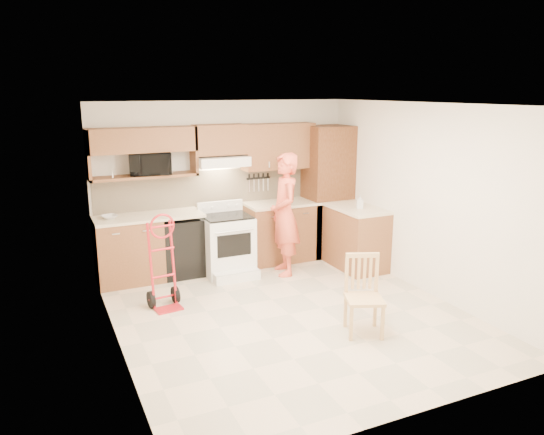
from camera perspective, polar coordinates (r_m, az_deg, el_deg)
floor at (r=6.49m, az=1.87°, el=-10.53°), size 4.00×4.50×0.02m
ceiling at (r=5.92m, az=2.06°, el=12.30°), size 4.00×4.50×0.02m
wall_back at (r=8.13m, az=-5.19°, el=3.72°), size 4.00×0.02×2.50m
wall_front at (r=4.27m, az=15.72°, el=-6.09°), size 4.00×0.02×2.50m
wall_left at (r=5.51m, az=-17.09°, el=-1.69°), size 0.02×4.50×2.50m
wall_right at (r=7.19m, az=16.45°, el=1.89°), size 0.02×4.50×2.50m
backsplash at (r=8.11m, az=-5.12°, el=3.35°), size 3.92×0.03×0.55m
lower_cab_left at (r=7.65m, az=-15.29°, el=-3.53°), size 0.90×0.60×0.90m
dishwasher at (r=7.80m, az=-9.84°, el=-3.09°), size 0.60×0.60×0.85m
lower_cab_right at (r=8.33m, az=1.03°, el=-1.61°), size 1.14×0.60×0.90m
countertop_left at (r=7.58m, az=-13.28°, el=0.12°), size 1.50×0.63×0.04m
countertop_right at (r=8.22m, az=1.05°, el=1.55°), size 1.14×0.63×0.04m
cab_return_right at (r=8.08m, az=9.08°, el=-2.28°), size 0.60×1.00×0.90m
countertop_return at (r=7.97m, az=9.21°, el=0.97°), size 0.63×1.00×0.04m
pantry_tall at (r=8.57m, az=6.00°, el=2.87°), size 0.70×0.60×2.10m
upper_cab_left at (r=7.54m, az=-13.94°, el=8.19°), size 1.50×0.33×0.34m
upper_shelf_mw at (r=7.60m, az=-13.71°, el=4.37°), size 1.50×0.33×0.04m
upper_cab_center at (r=7.83m, az=-5.70°, el=8.43°), size 0.76×0.33×0.44m
upper_cab_right at (r=8.20m, az=0.66°, el=7.75°), size 1.14×0.33×0.70m
range_hood at (r=7.80m, az=-5.49°, el=6.12°), size 0.76×0.46×0.14m
knife_strip at (r=8.27m, az=-1.46°, el=3.88°), size 0.40×0.05×0.29m
microwave at (r=7.59m, az=-13.14°, el=5.74°), size 0.62×0.46×0.31m
range at (r=7.68m, az=-4.76°, el=-2.48°), size 0.70×0.93×1.04m
person at (r=7.60m, az=1.39°, el=0.33°), size 0.54×0.72×1.79m
hand_truck at (r=6.61m, az=-11.63°, el=-5.21°), size 0.47×0.44×1.09m
dining_chair at (r=5.93m, az=10.01°, el=-8.42°), size 0.53×0.55×0.88m
soap_bottle at (r=7.88m, az=9.54°, el=1.71°), size 0.12×0.12×0.20m
bowl at (r=7.49m, az=-17.25°, el=0.05°), size 0.26×0.26×0.05m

